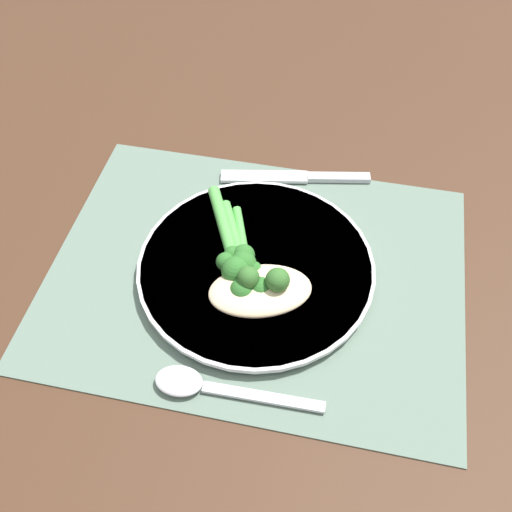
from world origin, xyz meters
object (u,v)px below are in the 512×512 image
(chicken_fillet, at_px, (260,291))
(knife, at_px, (297,177))
(broccoli_stalk_front, at_px, (230,243))
(plate, at_px, (256,268))
(broccoli_stalk_rear, at_px, (240,261))
(broccoli_stalk_right, at_px, (249,279))
(spoon, at_px, (198,385))

(chicken_fillet, height_order, knife, chicken_fillet)
(broccoli_stalk_front, bearing_deg, plate, 127.92)
(plate, distance_m, knife, 0.16)
(broccoli_stalk_rear, bearing_deg, chicken_fillet, 107.69)
(knife, bearing_deg, broccoli_stalk_front, 148.52)
(broccoli_stalk_right, height_order, knife, broccoli_stalk_right)
(broccoli_stalk_right, distance_m, broccoli_stalk_rear, 0.02)
(plate, height_order, knife, plate)
(plate, relative_size, broccoli_stalk_rear, 2.19)
(spoon, bearing_deg, broccoli_stalk_front, 1.10)
(broccoli_stalk_rear, relative_size, spoon, 0.72)
(broccoli_stalk_right, xyz_separation_m, spoon, (-0.02, -0.12, -0.02))
(broccoli_stalk_rear, bearing_deg, knife, -127.64)
(broccoli_stalk_right, bearing_deg, spoon, 58.62)
(knife, bearing_deg, chicken_fillet, 166.83)
(chicken_fillet, xyz_separation_m, broccoli_stalk_right, (-0.02, 0.01, 0.00))
(broccoli_stalk_right, height_order, broccoli_stalk_front, broccoli_stalk_right)
(chicken_fillet, relative_size, broccoli_stalk_front, 1.03)
(broccoli_stalk_rear, distance_m, knife, 0.18)
(broccoli_stalk_right, bearing_deg, broccoli_stalk_front, -75.73)
(chicken_fillet, xyz_separation_m, broccoli_stalk_rear, (-0.03, 0.03, 0.00))
(broccoli_stalk_right, distance_m, knife, 0.19)
(plate, bearing_deg, broccoli_stalk_rear, -150.86)
(broccoli_stalk_rear, height_order, broccoli_stalk_front, broccoli_stalk_rear)
(broccoli_stalk_front, xyz_separation_m, spoon, (0.01, -0.17, -0.02))
(plate, relative_size, chicken_fillet, 2.11)
(plate, relative_size, broccoli_stalk_right, 1.96)
(broccoli_stalk_front, relative_size, knife, 0.63)
(broccoli_stalk_right, relative_size, knife, 0.70)
(broccoli_stalk_rear, distance_m, spoon, 0.14)
(broccoli_stalk_front, bearing_deg, broccoli_stalk_right, 98.66)
(broccoli_stalk_rear, height_order, knife, broccoli_stalk_rear)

